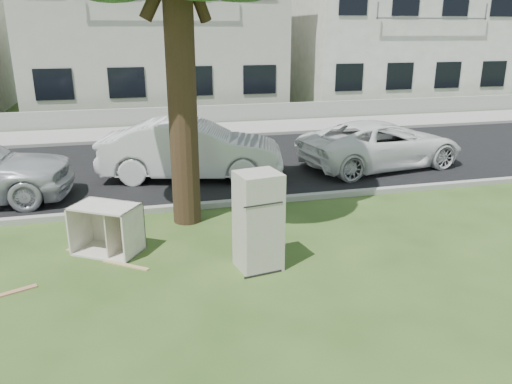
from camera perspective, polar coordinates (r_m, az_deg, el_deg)
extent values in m
plane|color=#2A4719|center=(8.42, -3.63, -7.35)|extent=(120.00, 120.00, 0.00)
cube|color=black|center=(14.02, -8.23, 2.97)|extent=(120.00, 7.00, 0.01)
cube|color=gray|center=(10.66, -6.10, -1.84)|extent=(120.00, 0.18, 0.12)
cube|color=gray|center=(17.47, -9.53, 5.87)|extent=(120.00, 0.18, 0.12)
cube|color=gray|center=(18.88, -9.93, 6.77)|extent=(120.00, 2.80, 0.01)
cube|color=gray|center=(20.39, -10.36, 8.55)|extent=(120.00, 0.15, 0.70)
cylinder|color=black|center=(9.39, -8.50, 11.71)|extent=(0.54, 0.54, 5.20)
cube|color=#B9B6A8|center=(25.02, -11.70, 17.66)|extent=(11.00, 8.00, 7.20)
cube|color=white|center=(28.33, 14.52, 16.86)|extent=(10.00, 8.00, 6.60)
cube|color=#BCB5AA|center=(7.74, 0.25, -3.35)|extent=(0.73, 0.70, 1.56)
cube|color=beige|center=(8.76, -16.70, -4.07)|extent=(1.27, 1.14, 0.84)
cube|color=tan|center=(8.35, -14.65, -8.09)|extent=(0.73, 0.57, 0.02)
cube|color=tan|center=(9.42, -19.34, -5.48)|extent=(0.47, 0.64, 0.02)
imported|color=silver|center=(12.67, -7.33, 4.84)|extent=(4.77, 2.62, 1.49)
imported|color=white|center=(14.11, 14.14, 5.33)|extent=(4.85, 2.82, 1.27)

